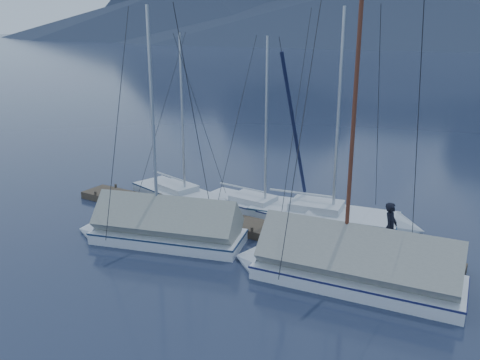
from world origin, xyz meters
name	(u,v)px	position (x,y,z in m)	size (l,w,h in m)	color
ground	(214,245)	(0.00, 0.00, 0.00)	(1000.00, 1000.00, 0.00)	#161D32
dock	(240,226)	(0.00, 2.00, 0.11)	(18.00, 1.50, 0.54)	#382D23
mooring_posts	(230,219)	(-0.50, 2.00, 0.35)	(15.12, 1.52, 0.35)	#382D23
sailboat_open_left	(191,200)	(-3.81, 3.59, 0.16)	(7.00, 3.54, 8.91)	silver
sailboat_open_mid	(273,211)	(0.43, 4.27, 0.15)	(6.76, 2.85, 8.79)	silver
sailboat_open_right	(345,219)	(3.62, 4.99, 0.18)	(7.85, 3.51, 10.07)	silver
sailboat_covered_near	(339,267)	(5.31, -0.20, 0.52)	(8.22, 3.53, 10.41)	white
sailboat_covered_far	(155,229)	(-2.28, -0.88, 0.49)	(7.47, 3.98, 10.04)	white
person	(390,228)	(6.30, 2.26, 1.30)	(0.70, 0.46, 1.92)	black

